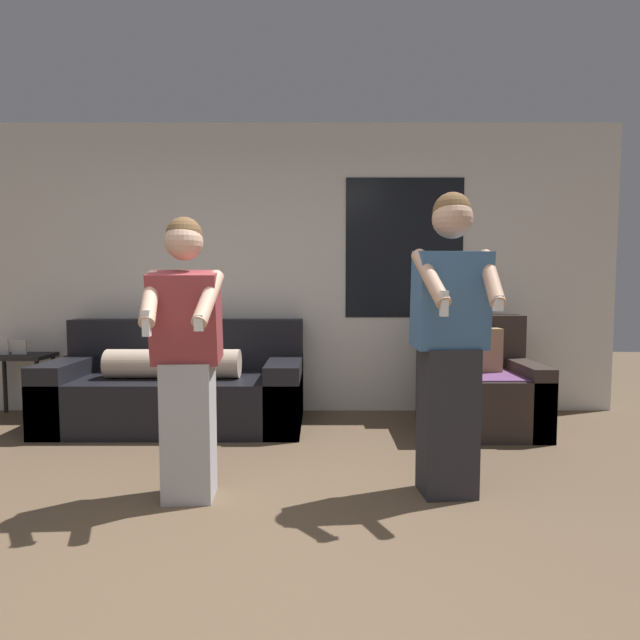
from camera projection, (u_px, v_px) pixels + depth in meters
name	position (u px, v px, depth m)	size (l,w,h in m)	color
ground_plane	(208.00, 597.00, 1.94)	(14.00, 14.00, 0.00)	brown
wall_back	(277.00, 269.00, 4.72)	(6.46, 0.07, 2.70)	silver
couch	(180.00, 388.00, 4.31)	(2.11, 0.92, 0.89)	black
armchair	(479.00, 390.00, 4.17)	(0.91, 0.80, 0.94)	#332823
side_table	(20.00, 364.00, 4.55)	(0.54, 0.35, 0.73)	black
person_left	(187.00, 358.00, 2.76)	(0.43, 0.49, 1.58)	#B2B2B7
person_right	(450.00, 342.00, 2.82)	(0.47, 0.49, 1.72)	#28282D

